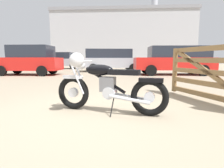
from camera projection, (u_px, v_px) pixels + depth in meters
ground_plane at (98, 109)px, 3.53m from camera, size 80.00×80.00×0.00m
vintage_motorcycle at (105, 85)px, 3.29m from camera, size 2.02×0.80×1.07m
timber_gate at (220, 71)px, 3.79m from camera, size 0.93×2.45×1.60m
silver_sedan_mid at (111, 60)px, 14.54m from camera, size 4.85×2.32×1.74m
dark_sedan_left at (175, 60)px, 11.41m from camera, size 4.71×2.00×1.74m
white_estate_far at (31, 61)px, 16.06m from camera, size 4.28×2.08×1.67m
red_hatchback_near at (29, 60)px, 11.27m from camera, size 3.97×1.96×1.78m
pale_sedan_back at (62, 61)px, 19.07m from camera, size 4.30×2.12×1.67m
industrial_building at (123, 40)px, 34.59m from camera, size 23.62×14.30×16.55m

